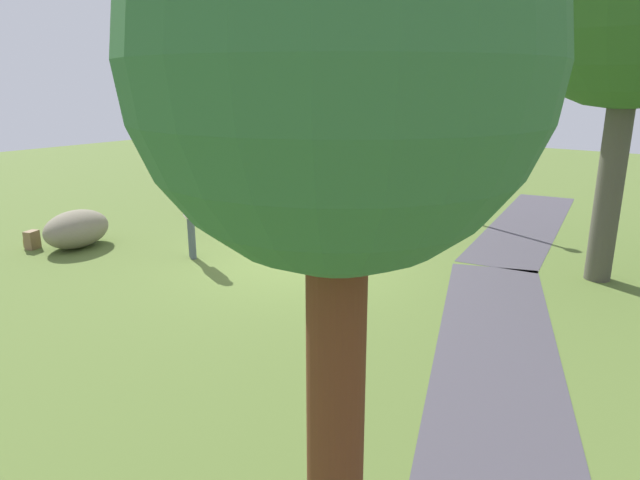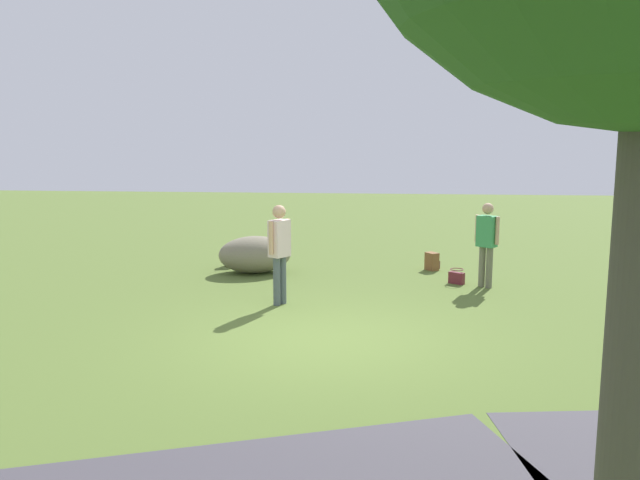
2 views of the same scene
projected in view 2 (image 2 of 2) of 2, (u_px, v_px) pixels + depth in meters
The scene contains 8 objects.
ground_plane at pixel (327, 340), 9.98m from camera, with size 48.00×48.00×0.00m, color #556C2E.
lawn_boulder at pixel (255, 254), 14.69m from camera, with size 1.81×1.46×0.81m.
woman_with_handbag at pixel (487, 239), 13.22m from camera, with size 0.43×0.41×1.69m.
man_near_boulder at pixel (279, 247), 11.89m from camera, with size 0.40×0.45×1.80m.
handbag_on_grass at pixel (457, 277), 13.65m from camera, with size 0.38×0.38×0.31m.
backpack_by_boulder at pixel (231, 258), 15.44m from camera, with size 0.33×0.32×0.40m.
spare_backpack_on_lawn at pixel (432, 262), 14.99m from camera, with size 0.35×0.34×0.40m.
frisbee_on_grass at pixel (455, 275), 14.50m from camera, with size 0.27×0.27×0.02m.
Camera 2 is at (-0.78, 9.58, 3.08)m, focal length 37.54 mm.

